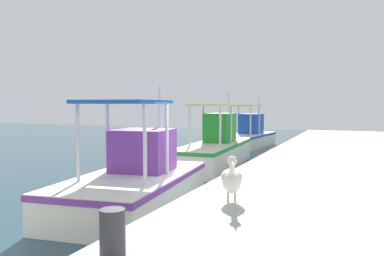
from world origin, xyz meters
name	(u,v)px	position (x,y,z in m)	size (l,w,h in m)	color
fishing_boat_third	(135,181)	(-0.64, 1.95, 0.63)	(5.13, 2.77, 2.94)	silver
fishing_boat_fourth	(216,149)	(6.04, 2.24, 0.70)	(6.17, 2.04, 2.93)	silver
fishing_boat_fifth	(248,136)	(13.33, 2.84, 0.63)	(5.71, 2.26, 2.96)	silver
pelican	(232,179)	(-2.32, -0.95, 1.20)	(0.97, 0.53, 0.82)	tan
mooring_bollard_second	(112,233)	(-5.11, -0.45, 1.06)	(0.28, 0.28, 0.52)	#333338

